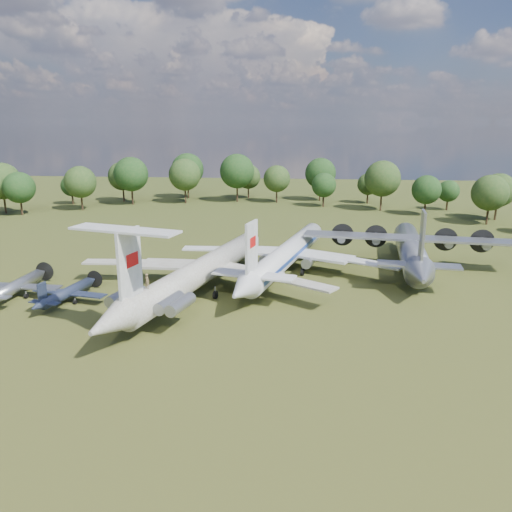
# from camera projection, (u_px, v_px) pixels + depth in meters

# --- Properties ---
(ground) EXTENTS (300.00, 300.00, 0.00)m
(ground) POSITION_uv_depth(u_px,v_px,m) (202.00, 285.00, 76.01)
(ground) COLOR #223812
(ground) RESTS_ON ground
(il62_airliner) EXTENTS (51.71, 60.20, 5.08)m
(il62_airliner) POSITION_uv_depth(u_px,v_px,m) (202.00, 275.00, 72.18)
(il62_airliner) COLOR #B5B5B0
(il62_airliner) RESTS_ON ground
(tu104_jet) EXTENTS (47.71, 56.66, 4.92)m
(tu104_jet) POSITION_uv_depth(u_px,v_px,m) (287.00, 258.00, 81.93)
(tu104_jet) COLOR silver
(tu104_jet) RESTS_ON ground
(an12_transport) EXTENTS (40.30, 44.02, 5.29)m
(an12_transport) POSITION_uv_depth(u_px,v_px,m) (411.00, 254.00, 83.60)
(an12_transport) COLOR #989BA0
(an12_transport) RESTS_ON ground
(small_prop_west) EXTENTS (13.42, 16.57, 2.17)m
(small_prop_west) POSITION_uv_depth(u_px,v_px,m) (67.00, 295.00, 68.27)
(small_prop_west) COLOR black
(small_prop_west) RESTS_ON ground
(small_prop_northwest) EXTENTS (12.96, 17.28, 2.47)m
(small_prop_northwest) POSITION_uv_depth(u_px,v_px,m) (17.00, 289.00, 70.40)
(small_prop_northwest) COLOR #ACAFB4
(small_prop_northwest) RESTS_ON ground
(person_on_il62) EXTENTS (0.80, 0.71, 1.83)m
(person_on_il62) POSITION_uv_depth(u_px,v_px,m) (147.00, 281.00, 58.43)
(person_on_il62) COLOR olive
(person_on_il62) RESTS_ON il62_airliner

